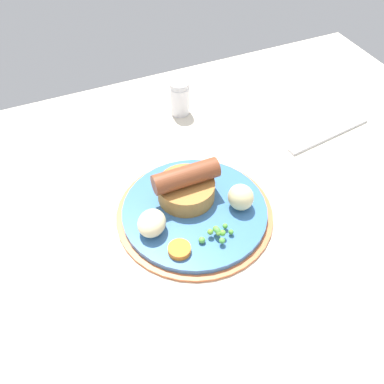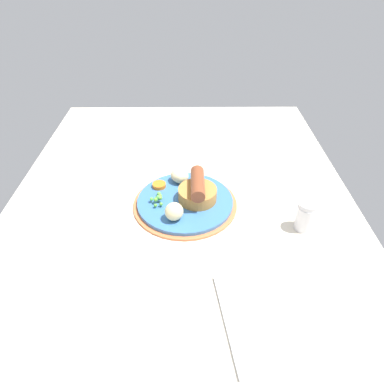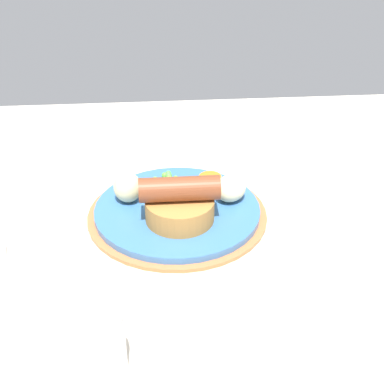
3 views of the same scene
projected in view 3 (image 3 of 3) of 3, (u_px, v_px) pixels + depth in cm
name	position (u px, v px, depth cm)	size (l,w,h in cm)	color
dining_table	(171.00, 222.00, 71.97)	(110.00, 80.00, 3.00)	beige
dinner_plate	(177.00, 212.00, 70.27)	(23.55, 23.55, 1.40)	#CC6B3D
sausage_pudding	(180.00, 203.00, 66.24)	(9.93, 8.68, 5.96)	#AD7538
pea_pile	(170.00, 178.00, 74.39)	(5.17, 3.07, 1.85)	#55A739
potato_chunk_0	(128.00, 187.00, 70.24)	(3.93, 3.70, 3.99)	beige
potato_chunk_1	(230.00, 188.00, 70.61)	(4.52, 3.93, 3.40)	beige
carrot_slice_4	(210.00, 179.00, 75.23)	(3.16, 3.16, 0.91)	orange
salt_shaker	(105.00, 345.00, 47.24)	(3.75, 3.75, 6.59)	silver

